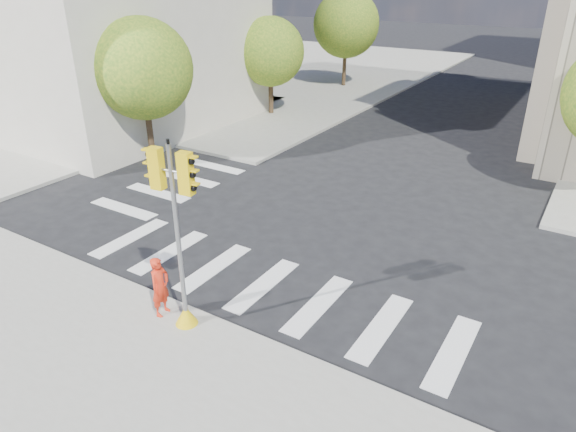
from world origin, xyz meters
name	(u,v)px	position (x,y,z in m)	size (l,w,h in m)	color
ground	(302,256)	(0.00, 0.00, 0.00)	(160.00, 160.00, 0.00)	black
sidewalk_far_left	(257,71)	(-20.00, 26.00, 0.07)	(28.00, 40.00, 0.15)	gray
classical_building	(71,3)	(-20.00, 8.00, 6.44)	(19.00, 15.00, 12.70)	beige
tree_lw_near	(142,69)	(-10.50, 4.00, 4.20)	(4.40, 4.40, 6.41)	#382616
tree_lw_mid	(270,52)	(-10.50, 14.00, 3.76)	(4.00, 4.00, 5.77)	#382616
tree_lw_far	(346,24)	(-10.50, 24.00, 4.54)	(4.80, 4.80, 6.95)	#382616
traffic_signal	(180,253)	(-0.61, -4.60, 2.17)	(1.08, 0.56, 4.75)	#DFB60B
photographer	(160,286)	(-1.41, -4.60, 0.95)	(0.59, 0.38, 1.61)	red
planter_wall	(92,140)	(-14.58, 3.85, 0.40)	(6.00, 0.40, 0.50)	white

